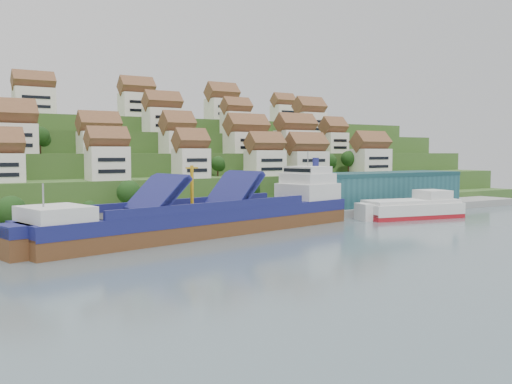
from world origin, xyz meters
TOP-DOWN VIEW (x-y plane):
  - ground at (0.00, 0.00)m, footprint 300.00×300.00m
  - quay at (20.00, 15.00)m, footprint 180.00×14.00m
  - hillside at (0.00, 103.55)m, footprint 260.00×128.00m
  - hillside_village at (2.51, 60.12)m, footprint 158.47×64.44m
  - hillside_trees at (-13.90, 42.14)m, footprint 140.00×62.43m
  - warehouse at (52.00, 17.00)m, footprint 60.00×15.00m
  - flagpole at (18.11, 10.00)m, footprint 1.28×0.16m
  - cargo_ship at (-12.48, 1.76)m, footprint 84.60×29.98m
  - second_ship at (48.75, -1.09)m, footprint 30.25×15.69m

SIDE VIEW (x-z plane):
  - ground at x=0.00m, z-range 0.00..0.00m
  - quay at x=20.00m, z-range 0.00..2.20m
  - second_ship at x=48.75m, z-range -1.65..6.70m
  - cargo_ship at x=-12.48m, z-range -5.82..12.82m
  - flagpole at x=18.11m, z-range 2.88..10.88m
  - warehouse at x=52.00m, z-range 2.20..12.20m
  - hillside at x=0.00m, z-range -4.84..26.16m
  - hillside_trees at x=-13.90m, z-range 0.06..30.97m
  - hillside_village at x=2.51m, z-range 9.59..38.59m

